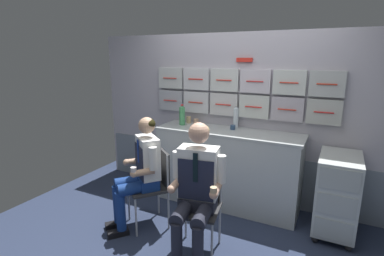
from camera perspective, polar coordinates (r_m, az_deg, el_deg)
ground at (r=3.12m, az=-0.25°, el=-23.31°), size 4.80×4.80×0.04m
galley_bulkhead at (r=3.84m, az=9.13°, el=1.83°), size 4.20×0.14×2.15m
galley_counter at (r=3.77m, az=6.83°, el=-7.71°), size 1.81×0.53×0.97m
service_trolley at (r=3.50m, az=26.33°, el=-11.19°), size 0.40×0.65×0.87m
folding_chair_left at (r=3.33m, az=-7.12°, el=-9.80°), size 0.56×0.56×0.86m
crew_member_left at (r=3.24m, az=-9.99°, el=-7.79°), size 0.61×0.64×1.24m
folding_chair_right at (r=2.93m, az=1.67°, el=-13.22°), size 0.47×0.47×0.86m
crew_member_right at (r=2.71m, az=0.82°, el=-11.25°), size 0.51×0.66×1.29m
sparkling_bottle_green at (r=3.75m, az=8.53°, el=2.12°), size 0.06×0.06×0.29m
water_bottle_blue_cap at (r=3.88m, az=-1.93°, el=2.51°), size 0.08×0.08×0.28m
espresso_cup_small at (r=4.00m, az=-0.66°, el=1.64°), size 0.06×0.06×0.09m
paper_cup_tan at (r=3.98m, az=0.79°, el=1.37°), size 0.07×0.07×0.06m
paper_cup_blue at (r=3.68m, az=7.92°, el=0.17°), size 0.06×0.06×0.06m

